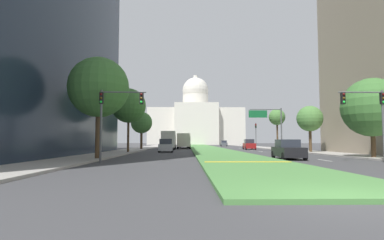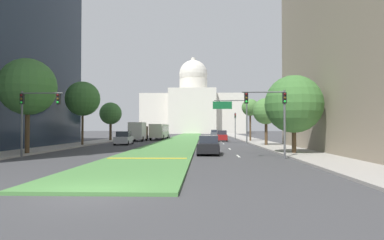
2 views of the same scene
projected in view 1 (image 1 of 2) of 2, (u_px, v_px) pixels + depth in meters
ground_plane at (204, 148)px, 70.46m from camera, size 278.13×278.13×0.00m
grass_median at (206, 148)px, 64.16m from camera, size 6.31×113.78×0.14m
median_curb_nose at (248, 162)px, 20.25m from camera, size 5.68×0.50×0.04m
lane_dashes_right at (263, 152)px, 43.67m from camera, size 0.16×41.16×0.01m
sidewalk_left at (140, 149)px, 57.61m from camera, size 4.00×113.78×0.15m
sidewalk_right at (275, 149)px, 58.09m from camera, size 4.00×113.78×0.15m
capitol_building at (196, 123)px, 133.25m from camera, size 39.33×27.02×30.21m
traffic_light_near_left at (113, 109)px, 22.13m from camera, size 3.34×0.35×5.20m
traffic_light_near_right at (371, 109)px, 22.22m from camera, size 3.34×0.35×5.20m
traffic_light_far_right at (256, 132)px, 62.71m from camera, size 0.28×0.35×5.20m
overhead_guide_sign at (269, 120)px, 46.59m from camera, size 5.05×0.20×6.50m
street_tree_left_near at (99, 87)px, 25.04m from camera, size 4.89×4.89×8.34m
street_tree_right_near at (372, 107)px, 26.51m from camera, size 5.05×5.05×6.94m
street_tree_left_mid at (129, 106)px, 39.33m from camera, size 4.41×4.41×8.24m
street_tree_right_mid at (310, 119)px, 39.76m from camera, size 3.31×3.31×6.07m
street_tree_left_far at (142, 123)px, 54.61m from camera, size 3.79×3.79×6.66m
street_tree_right_far at (277, 117)px, 53.74m from camera, size 2.83×2.83×7.10m
sedan_lead_stopped at (288, 150)px, 25.90m from camera, size 2.09×4.48×1.65m
sedan_midblock at (166, 146)px, 42.29m from camera, size 2.08×4.61×1.82m
sedan_distant at (249, 145)px, 55.06m from camera, size 2.01×4.29×1.84m
sedan_far_horizon at (184, 144)px, 71.48m from camera, size 2.14×4.68×1.80m
sedan_very_far at (224, 143)px, 89.59m from camera, size 2.05×4.33×1.66m
box_truck_delivery at (169, 140)px, 54.32m from camera, size 2.40×6.40×3.20m
city_bus at (184, 140)px, 62.37m from camera, size 2.62×11.00×2.95m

